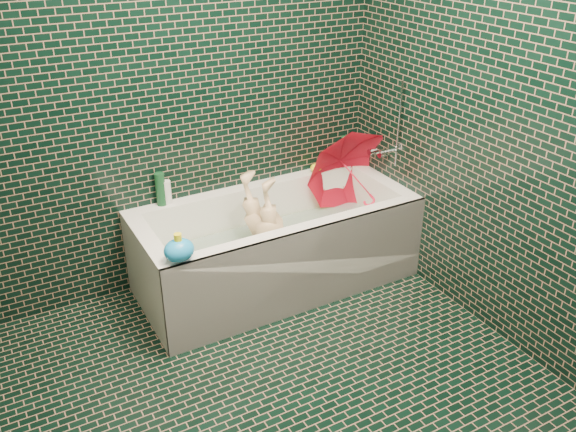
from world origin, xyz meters
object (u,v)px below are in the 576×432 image
child (270,243)px  rubber_duck (317,167)px  bathtub (277,254)px  umbrella (357,180)px  bath_toy (179,250)px

child → rubber_duck: 0.68m
bathtub → child: bathtub is taller
bathtub → umbrella: umbrella is taller
bathtub → rubber_duck: bearing=33.6°
bathtub → child: size_ratio=1.83×
bathtub → child: 0.11m
umbrella → bathtub: bearing=-161.2°
child → umbrella: size_ratio=1.57×
child → umbrella: umbrella is taller
bath_toy → child: bearing=0.2°
child → rubber_duck: size_ratio=8.33×
bathtub → rubber_duck: 0.69m
umbrella → bath_toy: umbrella is taller
bathtub → bath_toy: bath_toy is taller
bathtub → child: (-0.05, -0.00, 0.10)m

